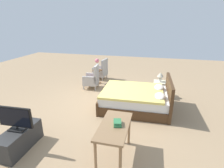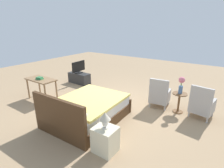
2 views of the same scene
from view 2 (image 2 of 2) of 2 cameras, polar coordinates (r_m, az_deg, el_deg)
The scene contains 12 objects.
ground_plane at distance 5.50m, azimuth -1.02°, elevation -6.92°, with size 16.00×16.00×0.00m, color #A38460.
bed at distance 4.60m, azimuth -8.27°, elevation -8.46°, with size 1.59×2.02×0.96m.
armchair_by_window_left at distance 5.23m, azimuth 27.20°, elevation -6.09°, with size 0.62×0.62×0.92m.
armchair_by_window_right at distance 5.45m, azimuth 15.22°, elevation -3.60°, with size 0.59×0.59×0.92m.
side_table at distance 5.30m, azimuth 21.04°, elevation -5.02°, with size 0.40×0.40×0.58m.
flower_vase at distance 5.12m, azimuth 21.71°, elevation 0.19°, with size 0.17×0.17×0.48m.
nightstand at distance 3.59m, azimuth -2.21°, elevation -17.67°, with size 0.44×0.41×0.53m.
table_lamp at distance 3.32m, azimuth -2.32°, elevation -11.05°, with size 0.22×0.22×0.33m.
tv_stand at distance 7.57m, azimuth -10.63°, elevation 1.91°, with size 0.96×0.40×0.45m.
tv_flatscreen at distance 7.45m, azimuth -10.86°, elevation 5.44°, with size 0.21×0.72×0.50m.
vanity_desk at distance 6.15m, azimuth -22.15°, elevation 0.63°, with size 1.04×0.52×0.72m.
book_stack at distance 6.06m, azimuth -22.58°, elevation 1.75°, with size 0.24×0.19×0.08m.
Camera 2 is at (-2.89, 4.02, 2.40)m, focal length 28.00 mm.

